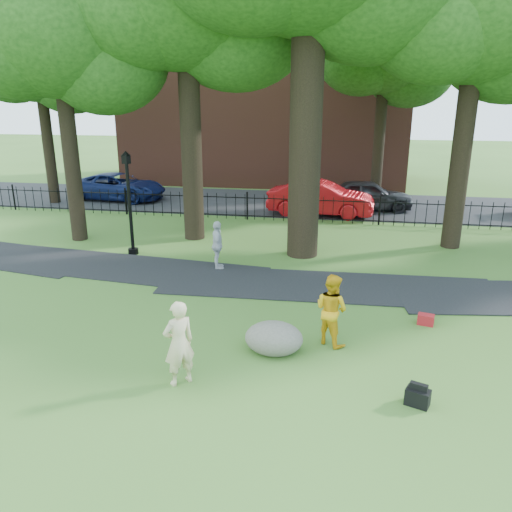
% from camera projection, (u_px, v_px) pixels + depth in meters
% --- Properties ---
extents(ground, '(120.00, 120.00, 0.00)m').
position_uv_depth(ground, '(276.00, 344.00, 11.59)').
color(ground, '#385C20').
rests_on(ground, ground).
extents(footpath, '(36.07, 3.85, 0.03)m').
position_uv_depth(footpath, '(326.00, 287.00, 15.08)').
color(footpath, black).
rests_on(footpath, ground).
extents(street, '(80.00, 7.00, 0.02)m').
position_uv_depth(street, '(317.00, 204.00, 26.60)').
color(street, black).
rests_on(street, ground).
extents(iron_fence, '(44.00, 0.04, 1.20)m').
position_uv_depth(iron_fence, '(312.00, 209.00, 22.66)').
color(iron_fence, black).
rests_on(iron_fence, ground).
extents(brick_building, '(18.00, 8.00, 12.00)m').
position_uv_depth(brick_building, '(266.00, 88.00, 32.93)').
color(brick_building, brown).
rests_on(brick_building, ground).
extents(tree_row, '(26.82, 7.96, 12.42)m').
position_uv_depth(tree_row, '(328.00, 14.00, 16.89)').
color(tree_row, black).
rests_on(tree_row, ground).
extents(woman, '(0.76, 0.75, 1.77)m').
position_uv_depth(woman, '(179.00, 343.00, 9.76)').
color(woman, beige).
rests_on(woman, ground).
extents(man, '(1.04, 1.01, 1.69)m').
position_uv_depth(man, '(331.00, 309.00, 11.40)').
color(man, gold).
rests_on(man, ground).
extents(pedestrian, '(0.63, 1.02, 1.63)m').
position_uv_depth(pedestrian, '(217.00, 245.00, 16.42)').
color(pedestrian, '#BABABF').
rests_on(pedestrian, ground).
extents(boulder, '(1.32, 1.00, 0.77)m').
position_uv_depth(boulder, '(274.00, 336.00, 11.15)').
color(boulder, '#696758').
rests_on(boulder, ground).
extents(lamppost, '(0.37, 0.37, 3.71)m').
position_uv_depth(lamppost, '(130.00, 205.00, 17.68)').
color(lamppost, black).
rests_on(lamppost, ground).
extents(backpack, '(0.50, 0.41, 0.32)m').
position_uv_depth(backpack, '(418.00, 397.00, 9.26)').
color(backpack, black).
rests_on(backpack, ground).
extents(red_bag, '(0.44, 0.33, 0.27)m').
position_uv_depth(red_bag, '(426.00, 320.00, 12.55)').
color(red_bag, maroon).
rests_on(red_bag, ground).
extents(red_sedan, '(5.17, 2.28, 1.65)m').
position_uv_depth(red_sedan, '(321.00, 198.00, 23.95)').
color(red_sedan, '#A70C12').
rests_on(red_sedan, ground).
extents(navy_van, '(5.49, 2.97, 1.46)m').
position_uv_depth(navy_van, '(118.00, 187.00, 27.59)').
color(navy_van, '#0E1846').
rests_on(navy_van, ground).
extents(grey_car, '(4.57, 2.15, 1.51)m').
position_uv_depth(grey_car, '(368.00, 195.00, 25.12)').
color(grey_car, black).
rests_on(grey_car, ground).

